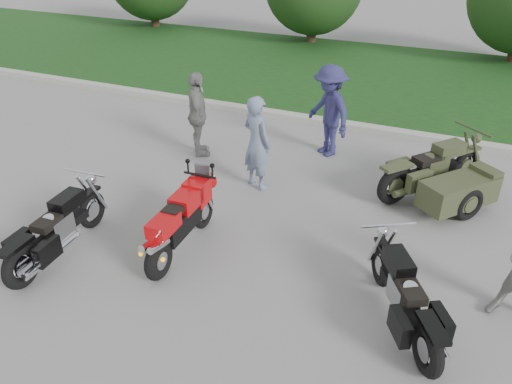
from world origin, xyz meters
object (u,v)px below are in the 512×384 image
at_px(cruiser_sidecar, 445,183).
at_px(person_back, 198,115).
at_px(cruiser_left, 54,232).
at_px(person_stripe, 257,143).
at_px(cruiser_right, 406,301).
at_px(sportbike_red, 180,221).
at_px(person_denim, 329,111).

distance_m(cruiser_sidecar, person_back, 4.98).
relative_size(cruiser_left, person_stripe, 1.26).
bearing_deg(cruiser_sidecar, cruiser_left, -103.33).
distance_m(cruiser_left, person_back, 4.04).
relative_size(cruiser_right, cruiser_sidecar, 0.87).
relative_size(cruiser_left, cruiser_sidecar, 1.00).
bearing_deg(sportbike_red, person_back, 112.62).
height_order(cruiser_left, person_back, person_back).
distance_m(sportbike_red, cruiser_sidecar, 4.64).
relative_size(sportbike_red, person_denim, 1.04).
height_order(cruiser_right, cruiser_sidecar, cruiser_sidecar).
relative_size(cruiser_left, person_back, 1.25).
bearing_deg(person_stripe, sportbike_red, 109.52).
bearing_deg(cruiser_left, person_back, 83.70).
distance_m(sportbike_red, person_denim, 4.40).
relative_size(sportbike_red, person_stripe, 1.12).
distance_m(cruiser_right, person_denim, 5.13).
xyz_separation_m(cruiser_right, cruiser_sidecar, (0.14, 3.31, 0.01)).
bearing_deg(person_denim, person_stripe, -73.62).
xyz_separation_m(cruiser_sidecar, person_stripe, (-3.28, -0.69, 0.45)).
bearing_deg(person_stripe, person_denim, -87.86).
bearing_deg(cruiser_right, person_back, 114.30).
height_order(sportbike_red, cruiser_left, sportbike_red).
xyz_separation_m(person_stripe, person_denim, (0.79, 1.90, 0.07)).
distance_m(cruiser_left, cruiser_right, 5.03).
distance_m(person_stripe, person_back, 1.84).
bearing_deg(person_stripe, cruiser_left, 84.82).
xyz_separation_m(cruiser_right, person_stripe, (-3.14, 2.63, 0.46)).
distance_m(cruiser_right, cruiser_sidecar, 3.32).
bearing_deg(person_back, cruiser_left, 144.42).
xyz_separation_m(sportbike_red, person_back, (-1.46, 3.15, 0.33)).
height_order(person_denim, person_back, person_denim).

